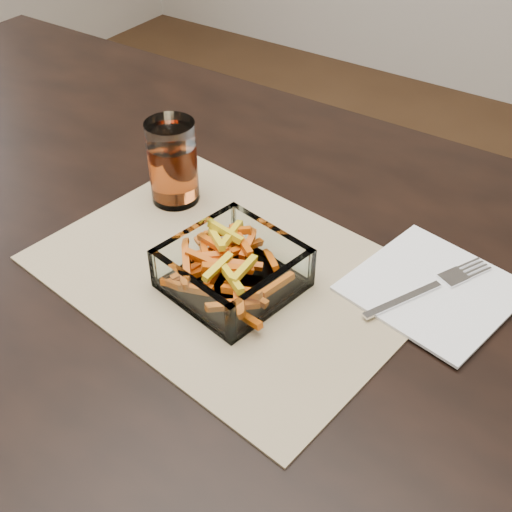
% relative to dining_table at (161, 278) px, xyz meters
% --- Properties ---
extents(dining_table, '(1.60, 0.90, 0.75)m').
position_rel_dining_table_xyz_m(dining_table, '(0.00, 0.00, 0.00)').
color(dining_table, black).
rests_on(dining_table, ground).
extents(placemat, '(0.49, 0.39, 0.00)m').
position_rel_dining_table_xyz_m(placemat, '(0.13, -0.02, 0.09)').
color(placemat, tan).
rests_on(placemat, dining_table).
extents(glass_bowl, '(0.16, 0.16, 0.05)m').
position_rel_dining_table_xyz_m(glass_bowl, '(0.15, -0.03, 0.11)').
color(glass_bowl, white).
rests_on(glass_bowl, placemat).
extents(tumbler, '(0.07, 0.07, 0.12)m').
position_rel_dining_table_xyz_m(tumbler, '(-0.02, 0.07, 0.15)').
color(tumbler, white).
rests_on(tumbler, placemat).
extents(napkin, '(0.20, 0.20, 0.00)m').
position_rel_dining_table_xyz_m(napkin, '(0.36, 0.09, 0.09)').
color(napkin, white).
rests_on(napkin, placemat).
extents(fork, '(0.10, 0.17, 0.00)m').
position_rel_dining_table_xyz_m(fork, '(0.36, 0.09, 0.10)').
color(fork, silver).
rests_on(fork, napkin).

